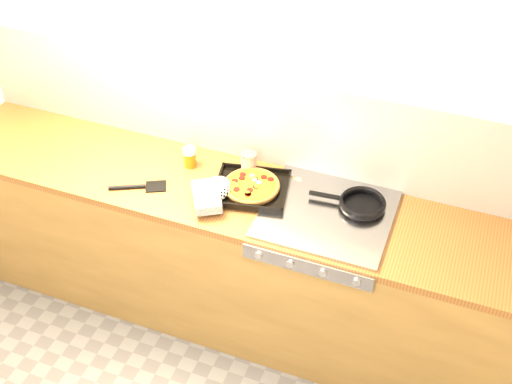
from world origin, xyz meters
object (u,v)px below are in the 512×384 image
at_px(pizza_on_tray, 239,188).
at_px(tomato_can, 249,163).
at_px(frying_pan, 361,204).
at_px(juice_glass, 190,157).

bearing_deg(pizza_on_tray, tomato_can, 97.31).
relative_size(frying_pan, tomato_can, 3.30).
xyz_separation_m(pizza_on_tray, juice_glass, (-0.32, 0.12, 0.02)).
relative_size(frying_pan, juice_glass, 3.47).
xyz_separation_m(pizza_on_tray, tomato_can, (-0.02, 0.19, 0.02)).
xyz_separation_m(tomato_can, juice_glass, (-0.30, -0.06, -0.00)).
height_order(pizza_on_tray, tomato_can, tomato_can).
distance_m(frying_pan, juice_glass, 0.90).
bearing_deg(pizza_on_tray, frying_pan, 10.60).
distance_m(pizza_on_tray, frying_pan, 0.59).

